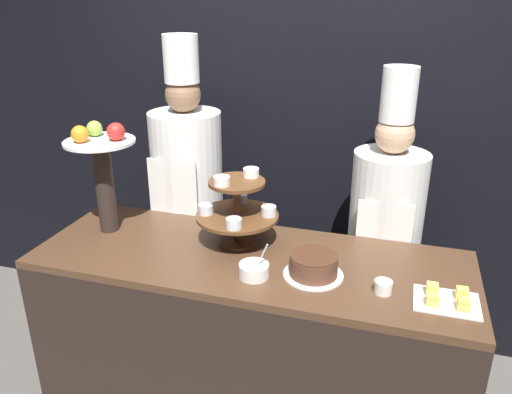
# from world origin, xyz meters

# --- Properties ---
(wall_back) EXTENTS (10.00, 0.06, 2.80)m
(wall_back) POSITION_xyz_m (0.00, 1.26, 1.40)
(wall_back) COLOR black
(wall_back) RESTS_ON ground_plane
(buffet_counter) EXTENTS (1.96, 0.69, 0.94)m
(buffet_counter) POSITION_xyz_m (0.00, 0.35, 0.47)
(buffet_counter) COLOR black
(buffet_counter) RESTS_ON ground_plane
(tiered_stand) EXTENTS (0.38, 0.38, 0.36)m
(tiered_stand) POSITION_xyz_m (-0.09, 0.45, 1.12)
(tiered_stand) COLOR brown
(tiered_stand) RESTS_ON buffet_counter
(fruit_pedestal) EXTENTS (0.33, 0.33, 0.55)m
(fruit_pedestal) POSITION_xyz_m (-0.76, 0.41, 1.28)
(fruit_pedestal) COLOR #2D231E
(fruit_pedestal) RESTS_ON buffet_counter
(cake_round) EXTENTS (0.25, 0.25, 0.10)m
(cake_round) POSITION_xyz_m (0.31, 0.26, 0.98)
(cake_round) COLOR white
(cake_round) RESTS_ON buffet_counter
(cup_white) EXTENTS (0.07, 0.07, 0.05)m
(cup_white) POSITION_xyz_m (0.59, 0.22, 0.96)
(cup_white) COLOR white
(cup_white) RESTS_ON buffet_counter
(cake_square_tray) EXTENTS (0.24, 0.19, 0.05)m
(cake_square_tray) POSITION_xyz_m (0.83, 0.22, 0.95)
(cake_square_tray) COLOR white
(cake_square_tray) RESTS_ON buffet_counter
(serving_bowl_near) EXTENTS (0.13, 0.13, 0.16)m
(serving_bowl_near) POSITION_xyz_m (0.07, 0.18, 0.97)
(serving_bowl_near) COLOR white
(serving_bowl_near) RESTS_ON buffet_counter
(chef_left) EXTENTS (0.40, 0.40, 1.85)m
(chef_left) POSITION_xyz_m (-0.54, 0.88, 1.00)
(chef_left) COLOR #38332D
(chef_left) RESTS_ON ground_plane
(chef_center_left) EXTENTS (0.37, 0.37, 1.73)m
(chef_center_left) POSITION_xyz_m (0.57, 0.88, 0.92)
(chef_center_left) COLOR black
(chef_center_left) RESTS_ON ground_plane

